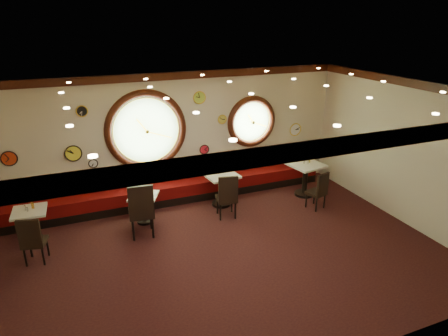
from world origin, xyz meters
TOP-DOWN VIEW (x-y plane):
  - floor at (0.00, 0.00)m, footprint 9.00×6.00m
  - ceiling at (0.00, 0.00)m, footprint 9.00×6.00m
  - wall_back at (0.00, 3.00)m, footprint 9.00×0.02m
  - wall_front at (0.00, -3.00)m, footprint 9.00×0.02m
  - wall_right at (4.50, 0.00)m, footprint 0.02×6.00m
  - molding_back at (0.00, 2.95)m, footprint 9.00×0.10m
  - molding_front at (0.00, -2.95)m, footprint 9.00×0.10m
  - molding_right at (4.45, 0.00)m, footprint 0.10×6.00m
  - banquette_base at (0.00, 2.72)m, footprint 8.00×0.55m
  - banquette_seat at (0.00, 2.72)m, footprint 8.00×0.55m
  - banquette_back at (0.00, 2.94)m, footprint 8.00×0.10m
  - porthole_left_glass at (-0.60, 3.00)m, footprint 1.66×0.02m
  - porthole_left_frame at (-0.60, 2.98)m, footprint 1.98×0.18m
  - porthole_left_ring at (-0.60, 2.95)m, footprint 1.61×0.03m
  - porthole_right_glass at (2.20, 3.00)m, footprint 1.10×0.02m
  - porthole_right_frame at (2.20, 2.98)m, footprint 1.38×0.18m
  - porthole_right_ring at (2.20, 2.95)m, footprint 1.09×0.03m
  - wall_clock_0 at (1.35, 2.96)m, footprint 0.22×0.03m
  - wall_clock_1 at (-2.30, 2.96)m, footprint 0.36×0.03m
  - wall_clock_2 at (0.75, 2.96)m, footprint 0.30×0.03m
  - wall_clock_3 at (-3.60, 2.96)m, footprint 0.32×0.03m
  - wall_clock_4 at (3.55, 2.96)m, footprint 0.34×0.03m
  - wall_clock_5 at (-1.90, 2.96)m, footprint 0.20×0.03m
  - wall_clock_6 at (-2.00, 2.96)m, footprint 0.24×0.03m
  - wall_clock_7 at (0.85, 2.96)m, footprint 0.24×0.03m
  - table_a at (-3.30, 1.95)m, footprint 0.69×0.69m
  - table_b at (-0.97, 1.92)m, footprint 0.81×0.81m
  - table_c at (0.97, 2.08)m, footprint 0.82×0.82m
  - table_d at (3.21, 1.80)m, footprint 0.91×0.91m
  - chair_a at (-3.24, 1.06)m, footprint 0.50×0.50m
  - chair_b at (-1.15, 1.26)m, footprint 0.57×0.57m
  - chair_c at (0.84, 1.38)m, footprint 0.52×0.52m
  - chair_d at (3.07, 0.98)m, footprint 0.50×0.50m
  - condiment_a_salt at (-3.36, 1.97)m, footprint 0.04×0.04m
  - condiment_b_salt at (-1.09, 1.94)m, footprint 0.03×0.03m
  - condiment_c_salt at (0.85, 2.18)m, footprint 0.03×0.03m
  - condiment_d_salt at (3.17, 1.85)m, footprint 0.03×0.03m
  - condiment_a_pepper at (-3.32, 1.91)m, footprint 0.03×0.03m
  - condiment_b_pepper at (-0.94, 1.85)m, footprint 0.03×0.03m
  - condiment_c_pepper at (0.94, 2.11)m, footprint 0.03×0.03m
  - condiment_d_pepper at (3.26, 1.80)m, footprint 0.03×0.03m
  - condiment_a_bottle at (-3.22, 2.02)m, footprint 0.05×0.05m
  - condiment_b_bottle at (-0.90, 2.01)m, footprint 0.06×0.06m
  - condiment_c_bottle at (1.12, 2.16)m, footprint 0.04×0.04m
  - condiment_d_bottle at (3.34, 1.87)m, footprint 0.05×0.05m

SIDE VIEW (x-z plane):
  - floor at x=0.00m, z-range 0.00..0.00m
  - banquette_base at x=0.00m, z-range 0.00..0.20m
  - banquette_seat at x=0.00m, z-range 0.20..0.50m
  - table_b at x=-0.97m, z-range 0.09..0.76m
  - table_a at x=-3.30m, z-range 0.09..0.81m
  - table_c at x=0.97m, z-range 0.11..0.93m
  - chair_d at x=3.07m, z-range 0.25..0.83m
  - table_d at x=3.21m, z-range 0.11..0.98m
  - chair_a at x=-3.24m, z-range 0.26..0.86m
  - chair_c at x=0.84m, z-range 0.28..0.95m
  - chair_b at x=-1.15m, z-range 0.32..1.08m
  - condiment_b_salt at x=-1.09m, z-range 0.67..0.75m
  - condiment_b_pepper at x=-0.94m, z-range 0.67..0.76m
  - banquette_back at x=0.00m, z-range 0.48..1.02m
  - condiment_b_bottle at x=-0.90m, z-range 0.67..0.85m
  - condiment_a_pepper at x=-3.32m, z-range 0.72..0.81m
  - condiment_a_salt at x=-3.36m, z-range 0.72..0.83m
  - condiment_a_bottle at x=-3.22m, z-range 0.72..0.89m
  - condiment_c_salt at x=0.85m, z-range 0.82..0.91m
  - condiment_c_pepper at x=0.94m, z-range 0.82..0.92m
  - condiment_c_bottle at x=1.12m, z-range 0.82..0.96m
  - condiment_d_pepper at x=3.26m, z-range 0.87..0.96m
  - condiment_d_salt at x=3.17m, z-range 0.87..0.97m
  - condiment_d_bottle at x=3.34m, z-range 0.87..1.05m
  - wall_clock_5 at x=-1.90m, z-range 1.10..1.30m
  - wall_clock_7 at x=0.85m, z-range 1.08..1.32m
  - wall_clock_4 at x=3.55m, z-range 1.28..1.62m
  - wall_clock_1 at x=-2.30m, z-range 1.32..1.68m
  - wall_clock_3 at x=-3.60m, z-range 1.39..1.71m
  - wall_back at x=0.00m, z-range 0.00..3.20m
  - wall_front at x=0.00m, z-range 0.00..3.20m
  - wall_right at x=4.50m, z-range 0.00..3.20m
  - porthole_right_ring at x=2.20m, z-range 1.26..2.34m
  - porthole_right_glass at x=2.20m, z-range 1.25..2.35m
  - porthole_right_frame at x=2.20m, z-range 1.11..2.49m
  - porthole_left_glass at x=-0.60m, z-range 1.02..2.68m
  - porthole_left_frame at x=-0.60m, z-range 0.86..2.84m
  - porthole_left_ring at x=-0.60m, z-range 1.04..2.66m
  - wall_clock_0 at x=1.35m, z-range 1.84..2.06m
  - wall_clock_6 at x=-2.00m, z-range 2.33..2.57m
  - wall_clock_2 at x=0.75m, z-range 2.40..2.70m
  - molding_back at x=0.00m, z-range 3.02..3.20m
  - molding_front at x=0.00m, z-range 3.02..3.20m
  - molding_right at x=4.45m, z-range 3.02..3.20m
  - ceiling at x=0.00m, z-range 3.19..3.21m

